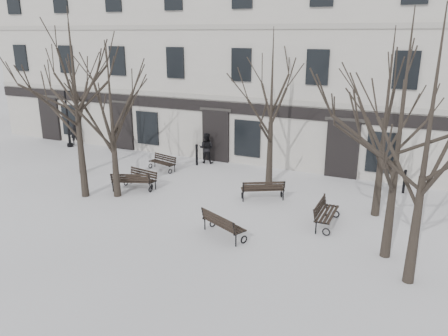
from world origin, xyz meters
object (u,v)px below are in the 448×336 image
Objects in this scene: tree_1 at (111,104)px; bench_0 at (141,178)px; lamp_post at (70,114)px; bench_5 at (325,213)px; tree_0 at (74,83)px; bench_1 at (132,181)px; tree_2 at (402,110)px; bench_4 at (263,189)px; bench_3 at (163,162)px; bench_2 at (222,224)px; tree_3 at (431,119)px.

tree_1 is 3.76× the size of bench_0.
bench_5 is at bearing -16.50° from lamp_post.
tree_0 reaches higher than bench_1.
tree_2 is 4.09× the size of bench_5.
bench_0 is at bearing 51.83° from tree_0.
bench_3 is at bearing -46.14° from bench_4.
bench_0 is 0.91× the size of bench_2.
tree_2 is at bearing -3.84° from tree_1.
lamp_post is (-8.41, 4.48, 1.69)m from bench_0.
tree_3 is 4.58× the size of bench_3.
bench_1 reaches higher than bench_0.
bench_1 is (-0.08, -0.62, 0.04)m from bench_0.
bench_5 reaches higher than bench_0.
bench_3 is (-6.25, 5.91, -0.06)m from bench_2.
bench_5 reaches higher than bench_1.
bench_3 is (-11.68, 4.93, -4.38)m from tree_2.
bench_0 is 0.93× the size of bench_5.
bench_3 is at bearing 69.89° from bench_5.
tree_3 reaches higher than tree_2.
tree_3 is (13.49, -1.49, -0.18)m from tree_0.
bench_3 is (1.04, 4.78, -4.57)m from tree_0.
bench_5 reaches higher than bench_4.
bench_2 is at bearing -8.75° from tree_0.
tree_2 is 4.04× the size of bench_1.
bench_3 is at bearing 157.10° from tree_2.
tree_3 reaches higher than bench_5.
lamp_post is at bearing 73.23° from bench_5.
bench_2 is (6.00, -1.74, -3.63)m from tree_1.
bench_5 reaches higher than bench_2.
tree_1 is 3.94m from bench_0.
tree_0 is 4.19× the size of bench_4.
tree_0 reaches higher than bench_4.
tree_2 is 12.15m from bench_0.
lamp_post reaches higher than bench_0.
bench_4 is at bearing 172.62° from bench_1.
tree_1 is 3.72m from bench_1.
bench_0 is 9.68m from lamp_post.
bench_0 is (-11.13, 2.18, -4.36)m from tree_2.
bench_1 is at bearing 166.44° from tree_3.
bench_3 is 0.88× the size of bench_4.
tree_2 is 7.00m from bench_2.
tree_0 is 8.65m from bench_2.
bench_4 is (5.77, 0.86, 0.05)m from bench_0.
bench_1 is at bearing -31.50° from lamp_post.
tree_2 is 4.03× the size of bench_4.
bench_1 is at bearing 42.78° from tree_0.
tree_1 is at bearing 176.16° from tree_2.
tree_0 is 4.75× the size of bench_3.
tree_3 is 4.04× the size of bench_4.
tree_2 reaches higher than tree_1.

